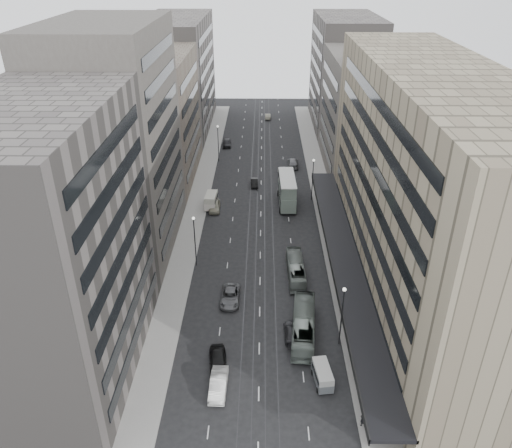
# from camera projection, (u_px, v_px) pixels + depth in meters

# --- Properties ---
(ground) EXTENTS (220.00, 220.00, 0.00)m
(ground) POSITION_uv_depth(u_px,v_px,m) (260.00, 316.00, 65.26)
(ground) COLOR black
(ground) RESTS_ON ground
(sidewalk_right) EXTENTS (4.00, 125.00, 0.15)m
(sidewalk_right) POSITION_uv_depth(u_px,v_px,m) (322.00, 194.00, 97.95)
(sidewalk_right) COLOR gray
(sidewalk_right) RESTS_ON ground
(sidewalk_left) EXTENTS (4.00, 125.00, 0.15)m
(sidewalk_left) POSITION_uv_depth(u_px,v_px,m) (200.00, 193.00, 98.24)
(sidewalk_left) COLOR gray
(sidewalk_left) RESTS_ON ground
(department_store) EXTENTS (19.20, 60.00, 30.00)m
(department_store) POSITION_uv_depth(u_px,v_px,m) (425.00, 188.00, 64.82)
(department_store) COLOR gray
(department_store) RESTS_ON ground
(building_right_mid) EXTENTS (15.00, 28.00, 24.00)m
(building_right_mid) POSITION_uv_depth(u_px,v_px,m) (364.00, 113.00, 104.81)
(building_right_mid) COLOR #4D4843
(building_right_mid) RESTS_ON ground
(building_right_far) EXTENTS (15.00, 32.00, 28.00)m
(building_right_far) POSITION_uv_depth(u_px,v_px,m) (344.00, 73.00, 130.15)
(building_right_far) COLOR #67615C
(building_right_far) RESTS_ON ground
(building_left_a) EXTENTS (15.00, 28.00, 30.00)m
(building_left_a) POSITION_uv_depth(u_px,v_px,m) (51.00, 250.00, 51.29)
(building_left_a) COLOR #67615C
(building_left_a) RESTS_ON ground
(building_left_b) EXTENTS (15.00, 26.00, 34.00)m
(building_left_b) POSITION_uv_depth(u_px,v_px,m) (116.00, 143.00, 73.99)
(building_left_b) COLOR #4D4843
(building_left_b) RESTS_ON ground
(building_left_c) EXTENTS (15.00, 28.00, 25.00)m
(building_left_c) POSITION_uv_depth(u_px,v_px,m) (154.00, 119.00, 99.83)
(building_left_c) COLOR #6E6455
(building_left_c) RESTS_ON ground
(building_left_d) EXTENTS (15.00, 38.00, 28.00)m
(building_left_d) POSITION_uv_depth(u_px,v_px,m) (178.00, 75.00, 128.04)
(building_left_d) COLOR #67615C
(building_left_d) RESTS_ON ground
(lamp_right_near) EXTENTS (0.44, 0.44, 8.32)m
(lamp_right_near) POSITION_uv_depth(u_px,v_px,m) (342.00, 310.00, 58.25)
(lamp_right_near) COLOR #262628
(lamp_right_near) RESTS_ON ground
(lamp_right_far) EXTENTS (0.44, 0.44, 8.32)m
(lamp_right_far) POSITION_uv_depth(u_px,v_px,m) (313.00, 175.00, 93.32)
(lamp_right_far) COLOR #262628
(lamp_right_far) RESTS_ON ground
(lamp_left_near) EXTENTS (0.44, 0.44, 8.32)m
(lamp_left_near) POSITION_uv_depth(u_px,v_px,m) (195.00, 236.00, 73.39)
(lamp_left_near) COLOR #262628
(lamp_left_near) RESTS_ON ground
(lamp_left_far) EXTENTS (0.44, 0.44, 8.32)m
(lamp_left_far) POSITION_uv_depth(u_px,v_px,m) (218.00, 139.00, 111.09)
(lamp_left_far) COLOR #262628
(lamp_left_far) RESTS_ON ground
(bus_near) EXTENTS (3.63, 11.35, 3.11)m
(bus_near) POSITION_uv_depth(u_px,v_px,m) (303.00, 325.00, 61.40)
(bus_near) COLOR slate
(bus_near) RESTS_ON ground
(bus_far) EXTENTS (2.48, 9.57, 2.65)m
(bus_far) POSITION_uv_depth(u_px,v_px,m) (296.00, 269.00, 72.59)
(bus_far) COLOR gray
(bus_far) RESTS_ON ground
(double_decker) EXTENTS (3.30, 10.12, 5.50)m
(double_decker) POSITION_uv_depth(u_px,v_px,m) (287.00, 190.00, 92.76)
(double_decker) COLOR slate
(double_decker) RESTS_ON ground
(vw_microbus) EXTENTS (2.22, 4.11, 2.11)m
(vw_microbus) POSITION_uv_depth(u_px,v_px,m) (323.00, 375.00, 54.70)
(vw_microbus) COLOR #54575B
(vw_microbus) RESTS_ON ground
(panel_van) EXTENTS (2.40, 4.51, 2.77)m
(panel_van) POSITION_uv_depth(u_px,v_px,m) (211.00, 200.00, 92.16)
(panel_van) COLOR beige
(panel_van) RESTS_ON ground
(sedan_0) EXTENTS (2.61, 5.17, 1.69)m
(sedan_0) POSITION_uv_depth(u_px,v_px,m) (218.00, 361.00, 57.03)
(sedan_0) COLOR black
(sedan_0) RESTS_ON ground
(sedan_1) EXTENTS (1.90, 5.12, 1.67)m
(sedan_1) POSITION_uv_depth(u_px,v_px,m) (218.00, 384.00, 53.93)
(sedan_1) COLOR beige
(sedan_1) RESTS_ON ground
(sedan_2) EXTENTS (2.68, 5.61, 1.55)m
(sedan_2) POSITION_uv_depth(u_px,v_px,m) (230.00, 296.00, 67.79)
(sedan_2) COLOR #545457
(sedan_2) RESTS_ON ground
(sedan_3) EXTENTS (2.11, 5.03, 1.45)m
(sedan_3) POSITION_uv_depth(u_px,v_px,m) (292.00, 332.00, 61.48)
(sedan_3) COLOR #232325
(sedan_3) RESTS_ON ground
(sedan_4) EXTENTS (2.16, 5.04, 1.70)m
(sedan_4) POSITION_uv_depth(u_px,v_px,m) (215.00, 206.00, 91.70)
(sedan_4) COLOR #9B9680
(sedan_4) RESTS_ON ground
(sedan_5) EXTENTS (1.55, 4.12, 1.34)m
(sedan_5) POSITION_uv_depth(u_px,v_px,m) (254.00, 183.00, 101.29)
(sedan_5) COLOR black
(sedan_5) RESTS_ON ground
(sedan_6) EXTENTS (2.76, 5.96, 1.66)m
(sedan_6) POSITION_uv_depth(u_px,v_px,m) (285.00, 172.00, 105.86)
(sedan_6) COLOR white
(sedan_6) RESTS_ON ground
(sedan_7) EXTENTS (2.48, 5.78, 1.66)m
(sedan_7) POSITION_uv_depth(u_px,v_px,m) (293.00, 163.00, 110.37)
(sedan_7) COLOR slate
(sedan_7) RESTS_ON ground
(sedan_8) EXTENTS (2.27, 5.07, 1.69)m
(sedan_8) POSITION_uv_depth(u_px,v_px,m) (227.00, 143.00, 121.82)
(sedan_8) COLOR #252427
(sedan_8) RESTS_ON ground
(sedan_9) EXTENTS (1.56, 4.32, 1.42)m
(sedan_9) POSITION_uv_depth(u_px,v_px,m) (268.00, 116.00, 141.92)
(sedan_9) COLOR #A09B84
(sedan_9) RESTS_ON ground
(pedestrian) EXTENTS (0.88, 0.87, 2.05)m
(pedestrian) POSITION_uv_depth(u_px,v_px,m) (363.00, 418.00, 49.66)
(pedestrian) COLOR black
(pedestrian) RESTS_ON sidewalk_right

